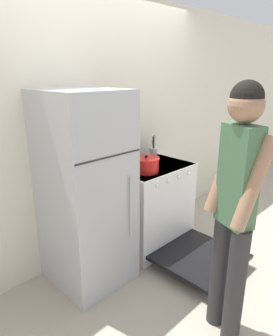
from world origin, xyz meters
TOP-DOWN VIEW (x-y plane):
  - ground_plane at (0.00, 0.00)m, footprint 14.00×14.00m
  - wall_back at (0.00, 0.03)m, footprint 10.00×0.06m
  - refrigerator at (-0.52, -0.33)m, footprint 0.63×0.69m
  - stove_range at (0.30, -0.35)m, footprint 0.82×1.35m
  - dutch_oven_pot at (0.12, -0.44)m, footprint 0.30×0.26m
  - tea_kettle at (0.13, -0.19)m, footprint 0.23×0.18m
  - utensil_jar at (0.50, -0.18)m, footprint 0.09×0.09m
  - person at (-0.19, -1.52)m, footprint 0.38×0.43m

SIDE VIEW (x-z plane):
  - ground_plane at x=0.00m, z-range 0.00..0.00m
  - stove_range at x=0.30m, z-range 0.00..0.89m
  - refrigerator at x=-0.52m, z-range 0.00..1.69m
  - tea_kettle at x=0.13m, z-range 0.85..1.07m
  - utensil_jar at x=0.50m, z-range 0.83..1.10m
  - dutch_oven_pot at x=0.12m, z-range 0.88..1.05m
  - person at x=-0.19m, z-range 0.12..1.90m
  - wall_back at x=0.00m, z-range 0.00..2.55m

